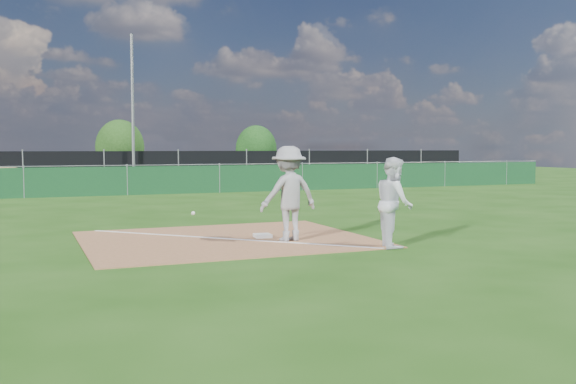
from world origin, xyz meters
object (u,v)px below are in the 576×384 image
Objects in this scene: runner at (394,202)px; car_mid at (110,167)px; light_pole at (133,110)px; first_base at (263,236)px; play_at_first at (289,194)px; tree_right at (256,149)px; car_right at (171,168)px; tree_mid at (120,147)px.

car_mid is (-1.92, 29.04, -0.13)m from runner.
light_pole reaches higher than first_base.
runner is (1.64, -1.54, -0.12)m from play_at_first.
runner is at bearing -48.07° from first_base.
play_at_first is (0.35, -0.67, 0.97)m from first_base.
first_base is at bearing -109.52° from tree_right.
car_right is 1.36× the size of tree_right.
play_at_first is 27.51m from car_mid.
light_pole is 24.24m from runner.
car_right is at bearing 14.14° from runner.
light_pole is 1.71× the size of car_mid.
runner is 0.39× the size of car_mid.
tree_right is at bearing 2.38° from runner.
car_right is at bearing -144.53° from tree_right.
car_right is at bearing -72.31° from car_mid.
tree_right is (9.44, 34.44, 0.97)m from runner.
car_mid is (-0.62, 5.04, -3.22)m from light_pole.
first_base is at bearing -161.80° from car_mid.
tree_mid reaches higher than tree_right.
car_mid is at bearing 97.01° from light_pole.
play_at_first is at bearing -62.70° from first_base.
light_pole is 2.19× the size of tree_right.
light_pole reaches higher than car_right.
tree_mid is 10.01m from tree_right.
car_mid is at bearing -104.27° from tree_mid.
light_pole reaches higher than car_mid.
tree_mid is (1.08, 32.83, 0.99)m from play_at_first.
tree_right reaches higher than car_mid.
play_at_first is 0.57× the size of car_right.
tree_mid is (0.74, 10.37, -1.99)m from light_pole.
light_pole is at bearing -94.06° from tree_mid.
runner is 34.40m from tree_mid.
car_mid is (-0.28, 27.50, -0.25)m from play_at_first.
tree_mid is at bearing -179.64° from tree_right.
first_base is (-0.69, -21.79, -3.94)m from light_pole.
play_at_first is at bearing -108.62° from tree_right.
tree_mid reaches higher than car_right.
car_mid is at bearing 90.58° from play_at_first.
light_pole is 6.01m from car_mid.
tree_mid reaches higher than runner.
tree_right is (11.08, 32.90, 0.85)m from play_at_first.
light_pole is at bearing 138.48° from car_right.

